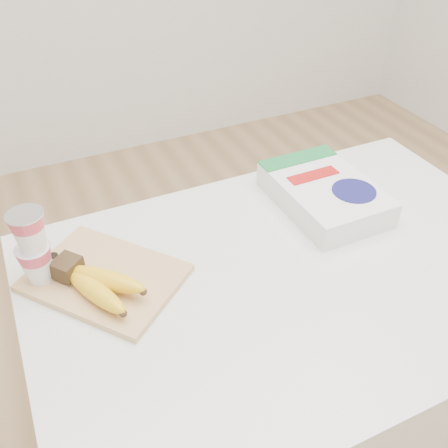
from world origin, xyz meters
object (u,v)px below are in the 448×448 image
cereal_box (324,193)px  cutting_board (105,278)px  table (283,384)px  bananas (96,283)px  yogurt_stack (32,246)px

cereal_box → cutting_board: bearing=-176.6°
table → cutting_board: size_ratio=3.75×
table → cereal_box: (0.16, 0.16, 0.42)m
bananas → cereal_box: (0.54, 0.07, -0.00)m
cutting_board → yogurt_stack: yogurt_stack is taller
cutting_board → bananas: size_ratio=1.43×
bananas → yogurt_stack: 0.13m
table → bananas: size_ratio=5.35×
yogurt_stack → cereal_box: size_ratio=0.53×
table → yogurt_stack: bearing=160.6°
table → yogurt_stack: yogurt_stack is taller
table → yogurt_stack: (-0.46, 0.16, 0.49)m
cutting_board → cereal_box: size_ratio=0.97×
yogurt_stack → cutting_board: bearing=-20.0°
cutting_board → yogurt_stack: (-0.11, 0.04, 0.09)m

